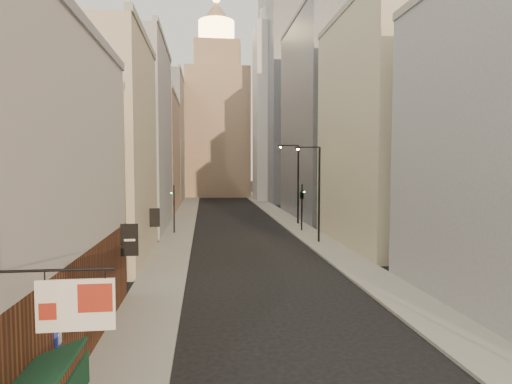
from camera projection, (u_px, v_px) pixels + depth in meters
name	position (u px, v px, depth m)	size (l,w,h in m)	color
sidewalk_left	(186.00, 214.00, 60.67)	(3.00, 140.00, 0.15)	gray
sidewalk_right	(276.00, 213.00, 62.21)	(3.00, 140.00, 0.15)	gray
left_bldg_beige	(90.00, 152.00, 30.78)	(8.00, 12.00, 16.00)	tan
left_bldg_grey	(129.00, 138.00, 46.50)	(8.00, 16.00, 20.00)	gray
left_bldg_tan	(150.00, 155.00, 64.44)	(8.00, 18.00, 17.00)	#93745C
left_bldg_wingrid	(163.00, 140.00, 84.03)	(8.00, 20.00, 24.00)	gray
right_bldg_beige	(386.00, 131.00, 37.46)	(8.00, 16.00, 20.00)	tan
right_bldg_wingrid	(324.00, 120.00, 57.09)	(8.00, 20.00, 26.00)	gray
highrise	(315.00, 71.00, 84.73)	(21.00, 23.00, 51.20)	gray
clock_tower	(217.00, 118.00, 96.86)	(14.00, 14.00, 44.90)	#93745C
white_tower	(275.00, 106.00, 84.23)	(8.00, 8.00, 41.50)	silver
streetlamp_mid	(317.00, 188.00, 38.22)	(2.22, 0.80, 8.69)	black
streetlamp_far	(296.00, 179.00, 50.15)	(2.42, 0.75, 9.38)	black
traffic_light_left	(174.00, 200.00, 43.29)	(0.57, 0.48, 5.00)	black
traffic_light_right	(302.00, 194.00, 44.90)	(0.74, 0.74, 5.00)	black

